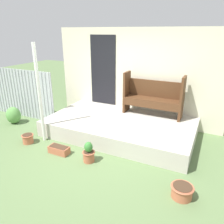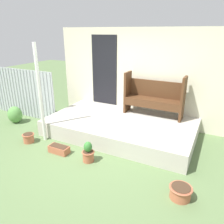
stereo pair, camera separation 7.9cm
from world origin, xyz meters
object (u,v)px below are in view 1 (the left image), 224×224
support_post (39,95)px  planter_box_rect (59,150)px  bench (153,95)px  flower_pot_left (28,138)px  flower_pot_right (182,191)px  shrub_by_fence (13,115)px  flower_pot_middle (89,153)px

support_post → planter_box_rect: bearing=-25.1°
bench → flower_pot_left: 3.28m
flower_pot_right → shrub_by_fence: bearing=168.6°
support_post → flower_pot_right: (3.33, -0.55, -1.03)m
support_post → flower_pot_left: bearing=-131.7°
planter_box_rect → shrub_by_fence: 2.35m
flower_pot_left → flower_pot_right: (3.58, -0.27, -0.00)m
support_post → shrub_by_fence: support_post is taller
flower_pot_left → shrub_by_fence: (-1.26, 0.71, 0.12)m
flower_pot_middle → bench: bearing=72.5°
flower_pot_left → flower_pot_right: flower_pot_left is taller
flower_pot_middle → flower_pot_left: bearing=178.6°
flower_pot_middle → shrub_by_fence: 3.07m
support_post → flower_pot_right: support_post is taller
bench → flower_pot_right: size_ratio=4.14×
bench → planter_box_rect: bench is taller
flower_pot_left → planter_box_rect: flower_pot_left is taller
flower_pot_right → flower_pot_left: bearing=175.7°
flower_pot_right → support_post: bearing=170.6°
shrub_by_fence → flower_pot_left: bearing=-29.4°
flower_pot_right → shrub_by_fence: size_ratio=0.77×
bench → planter_box_rect: 2.72m
flower_pot_middle → shrub_by_fence: (-2.97, 0.75, 0.05)m
bench → flower_pot_middle: size_ratio=3.49×
flower_pot_middle → support_post: bearing=167.5°
support_post → planter_box_rect: size_ratio=5.01×
planter_box_rect → shrub_by_fence: (-2.22, 0.76, 0.16)m
flower_pot_right → shrub_by_fence: (-4.85, 0.98, 0.12)m
flower_pot_left → flower_pot_middle: 1.71m
flower_pot_middle → planter_box_rect: (-0.75, -0.01, -0.11)m
planter_box_rect → bench: bearing=56.4°
planter_box_rect → support_post: bearing=154.9°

